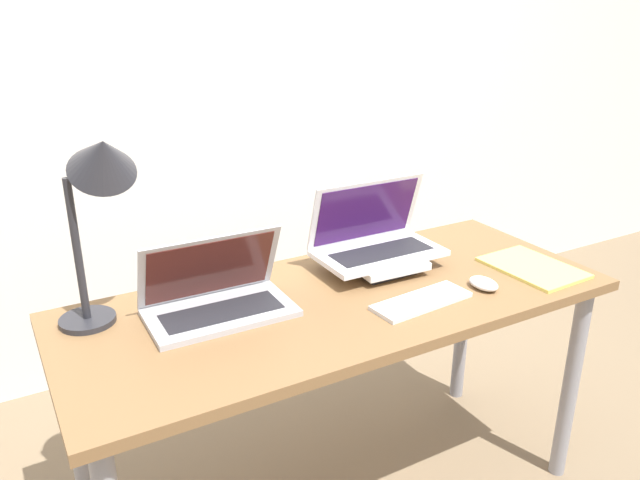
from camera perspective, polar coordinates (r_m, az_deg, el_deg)
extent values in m
cube|color=silver|center=(2.57, -11.51, 17.74)|extent=(8.00, 0.05, 2.70)
cube|color=brown|center=(1.74, 1.94, -5.61)|extent=(1.53, 0.63, 0.03)
cylinder|color=gray|center=(2.18, 21.94, -12.16)|extent=(0.05, 0.05, 0.69)
cylinder|color=gray|center=(1.95, -21.31, -16.39)|extent=(0.05, 0.05, 0.69)
cylinder|color=gray|center=(2.47, 12.93, -7.00)|extent=(0.05, 0.05, 0.69)
cube|color=#B2B2B7|center=(1.65, -9.10, -6.57)|extent=(0.38, 0.22, 0.02)
cube|color=#232328|center=(1.63, -8.96, -6.47)|extent=(0.31, 0.12, 0.00)
cube|color=#B2B2B7|center=(1.66, -10.05, -2.43)|extent=(0.38, 0.10, 0.20)
cube|color=#4C1E19|center=(1.66, -9.99, -2.55)|extent=(0.34, 0.09, 0.17)
cube|color=black|center=(1.92, 5.03, -2.21)|extent=(0.16, 0.21, 0.02)
cube|color=white|center=(1.91, 5.26, -1.57)|extent=(0.22, 0.28, 0.02)
cube|color=silver|center=(1.90, 5.40, -1.19)|extent=(0.38, 0.22, 0.02)
cube|color=#232328|center=(1.88, 5.63, -1.06)|extent=(0.31, 0.11, 0.00)
cube|color=silver|center=(1.92, 4.20, 2.65)|extent=(0.38, 0.07, 0.21)
cube|color=#381451|center=(1.91, 4.28, 2.58)|extent=(0.34, 0.06, 0.18)
cube|color=white|center=(1.71, 9.26, -5.55)|extent=(0.29, 0.12, 0.01)
cube|color=silver|center=(1.71, 9.27, -5.34)|extent=(0.27, 0.10, 0.00)
ellipsoid|color=white|center=(1.83, 14.73, -3.86)|extent=(0.06, 0.10, 0.03)
cube|color=#EFE066|center=(2.01, 18.87, -2.40)|extent=(0.21, 0.29, 0.01)
cylinder|color=#28282D|center=(1.70, -20.47, -6.86)|extent=(0.14, 0.14, 0.01)
cylinder|color=#28282D|center=(1.62, -21.32, -0.91)|extent=(0.02, 0.02, 0.37)
cone|color=#28282D|center=(1.53, -19.27, 7.23)|extent=(0.16, 0.19, 0.17)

